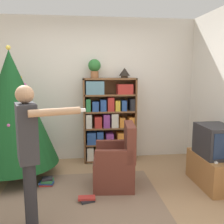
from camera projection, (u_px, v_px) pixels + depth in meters
name	position (u px, v px, depth m)	size (l,w,h in m)	color
ground_plane	(92.00, 210.00, 2.98)	(14.00, 14.00, 0.00)	#9E7A56
wall_back	(87.00, 90.00, 4.62)	(8.00, 0.10, 2.60)	silver
area_rug	(79.00, 205.00, 3.10)	(2.12, 1.90, 0.01)	#7F6651
bookshelf	(109.00, 121.00, 4.54)	(0.95, 0.30, 1.52)	brown
tv_stand	(213.00, 170.00, 3.61)	(0.44, 0.84, 0.45)	#996638
television	(215.00, 141.00, 3.53)	(0.42, 0.56, 0.45)	#28282D
game_remote	(214.00, 161.00, 3.31)	(0.04, 0.12, 0.02)	white
christmas_tree	(12.00, 109.00, 3.77)	(1.33, 1.33, 2.02)	#4C3323
armchair	(116.00, 165.00, 3.55)	(0.62, 0.61, 0.92)	brown
standing_person	(29.00, 148.00, 2.46)	(0.71, 0.45, 1.51)	#232328
potted_plant	(94.00, 67.00, 4.36)	(0.22, 0.22, 0.33)	#935B38
table_lamp	(124.00, 72.00, 4.44)	(0.20, 0.20, 0.18)	#473828
book_pile_near_tree	(47.00, 182.00, 3.62)	(0.22, 0.17, 0.12)	#B22D28
book_pile_by_chair	(87.00, 199.00, 3.18)	(0.22, 0.18, 0.06)	#232328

